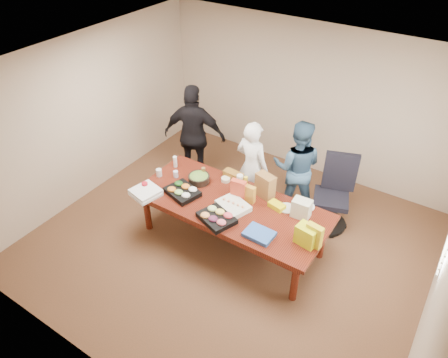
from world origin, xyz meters
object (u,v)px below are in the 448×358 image
Objects in this scene: office_chair at (332,196)px; person_right at (297,167)px; conference_table at (231,223)px; salad_bowl at (199,179)px; person_center at (252,167)px; sheet_cake at (233,206)px.

person_right is at bearing 149.45° from office_chair.
conference_table is 8.49× the size of salad_bowl.
office_chair is 1.30m from person_center.
person_right reaches higher than office_chair.
office_chair is at bearing 69.35° from sheet_cake.
office_chair is 0.74× the size of person_center.
person_center is at bearing 54.29° from salad_bowl.
person_right is at bearing 71.87° from conference_table.
person_right is 1.56m from salad_bowl.
conference_table is 1.75× the size of person_center.
office_chair is 1.58m from sheet_cake.
person_right is (0.60, 0.38, 0.01)m from person_center.
person_right reaches higher than conference_table.
salad_bowl is (-1.11, -1.10, -0.00)m from person_right.
salad_bowl reaches higher than sheet_cake.
salad_bowl is (-1.78, -0.96, 0.21)m from office_chair.
person_center is at bearing 123.99° from sheet_cake.
office_chair is 2.03m from salad_bowl.
sheet_cake is at bearing -149.22° from office_chair.
conference_table is at bearing -14.19° from salad_bowl.
person_center is 0.71m from person_right.
salad_bowl is (-0.77, 0.24, 0.01)m from sheet_cake.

